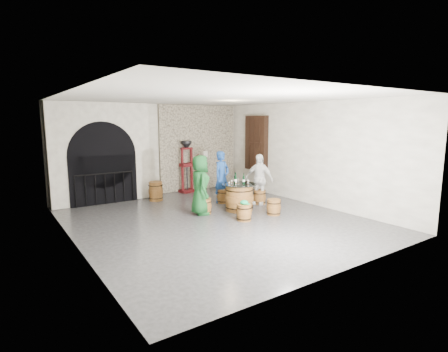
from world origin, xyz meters
TOP-DOWN VIEW (x-y plane):
  - ground at (0.00, 0.00)m, footprint 8.00×8.00m
  - wall_back at (0.00, 4.00)m, footprint 8.00×0.00m
  - wall_front at (0.00, -4.00)m, footprint 8.00×0.00m
  - wall_left at (-3.50, 0.00)m, footprint 0.00×8.00m
  - wall_right at (3.50, 0.00)m, footprint 0.00×8.00m
  - ceiling at (0.00, 0.00)m, footprint 8.00×8.00m
  - stone_facing_panel at (1.80, 3.94)m, footprint 3.20×0.12m
  - arched_opening at (-1.90, 3.74)m, footprint 3.10×0.60m
  - shuttered_window at (3.38, 2.40)m, footprint 0.23×1.10m
  - barrel_table at (1.13, 0.42)m, footprint 1.03×1.03m
  - barrel_stool_left at (0.09, 0.68)m, footprint 0.41×0.41m
  - barrel_stool_far at (1.28, 1.48)m, footprint 0.41×0.41m
  - barrel_stool_right at (2.16, 0.71)m, footprint 0.41×0.41m
  - barrel_stool_near_right at (1.64, -0.52)m, footprint 0.41×0.41m
  - barrel_stool_near_left at (0.60, -0.50)m, footprint 0.41×0.41m
  - green_cap at (0.60, -0.51)m, footprint 0.26×0.21m
  - person_green at (-0.02, 0.71)m, footprint 0.76×0.94m
  - person_blue at (1.29, 1.57)m, footprint 0.69×0.54m
  - person_white at (2.11, 0.70)m, footprint 0.75×1.01m
  - wine_bottle_left at (1.06, 0.51)m, footprint 0.08×0.08m
  - wine_bottle_center at (1.22, 0.33)m, footprint 0.08×0.08m
  - wine_bottle_right at (1.09, 0.58)m, footprint 0.08×0.08m
  - tasting_glass_a at (0.95, 0.35)m, footprint 0.05×0.05m
  - tasting_glass_b at (1.44, 0.42)m, footprint 0.05×0.05m
  - tasting_glass_c at (0.96, 0.57)m, footprint 0.05×0.05m
  - tasting_glass_d at (1.32, 0.72)m, footprint 0.05×0.05m
  - tasting_glass_e at (1.40, 0.33)m, footprint 0.05×0.05m
  - tasting_glass_f at (0.76, 0.41)m, footprint 0.05×0.05m
  - side_barrel at (-0.38, 3.01)m, footprint 0.48×0.48m
  - corking_press at (1.13, 3.63)m, footprint 0.80×0.47m
  - control_box at (2.05, 3.86)m, footprint 0.18×0.10m

SIDE VIEW (x-z plane):
  - ground at x=0.00m, z-range 0.00..0.00m
  - barrel_stool_left at x=0.09m, z-range 0.00..0.44m
  - barrel_stool_far at x=1.28m, z-range 0.00..0.44m
  - barrel_stool_right at x=2.16m, z-range 0.00..0.44m
  - barrel_stool_near_right at x=1.64m, z-range 0.00..0.44m
  - barrel_stool_near_left at x=0.60m, z-range 0.00..0.44m
  - side_barrel at x=-0.38m, z-range 0.00..0.63m
  - barrel_table at x=1.13m, z-range 0.00..0.79m
  - green_cap at x=0.60m, z-range 0.43..0.55m
  - person_white at x=2.11m, z-range 0.00..1.60m
  - person_blue at x=1.29m, z-range 0.00..1.66m
  - person_green at x=-0.02m, z-range 0.00..1.68m
  - tasting_glass_a at x=0.95m, z-range 0.80..0.89m
  - tasting_glass_b at x=1.44m, z-range 0.80..0.89m
  - tasting_glass_c at x=0.96m, z-range 0.80..0.89m
  - tasting_glass_d at x=1.32m, z-range 0.80..0.89m
  - tasting_glass_e at x=1.40m, z-range 0.80..0.89m
  - tasting_glass_f at x=0.76m, z-range 0.80..0.89m
  - wine_bottle_left at x=1.06m, z-range 0.76..1.09m
  - wine_bottle_center at x=1.22m, z-range 0.76..1.09m
  - wine_bottle_right at x=1.09m, z-range 0.76..1.09m
  - corking_press at x=1.13m, z-range 0.16..2.05m
  - control_box at x=2.05m, z-range 1.24..1.46m
  - arched_opening at x=-1.90m, z-range -0.01..3.18m
  - wall_back at x=0.00m, z-range -2.40..5.60m
  - wall_front at x=0.00m, z-range -2.40..5.60m
  - wall_left at x=-3.50m, z-range -2.40..5.60m
  - wall_right at x=3.50m, z-range -2.40..5.60m
  - stone_facing_panel at x=1.80m, z-range 0.01..3.19m
  - shuttered_window at x=3.38m, z-range 0.80..2.80m
  - ceiling at x=0.00m, z-range 3.20..3.20m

